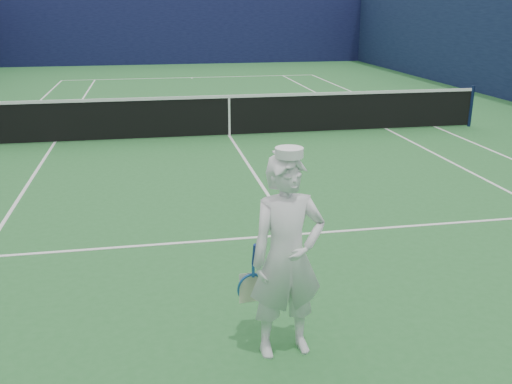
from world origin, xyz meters
TOP-DOWN VIEW (x-y plane):
  - ground at (0.00, 0.00)m, footprint 80.00×80.00m
  - court_markings at (0.00, 0.00)m, footprint 11.03×23.83m
  - windscreen_fence at (0.00, 0.00)m, footprint 20.12×36.12m
  - tennis_net at (0.00, 0.00)m, footprint 12.88×0.09m
  - tennis_player at (-0.77, -9.10)m, footprint 0.82×0.52m

SIDE VIEW (x-z plane):
  - ground at x=0.00m, z-range 0.00..0.00m
  - court_markings at x=0.00m, z-range 0.00..0.01m
  - tennis_net at x=0.00m, z-range 0.02..1.09m
  - tennis_player at x=-0.77m, z-range -0.02..1.92m
  - windscreen_fence at x=0.00m, z-range 0.00..4.00m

